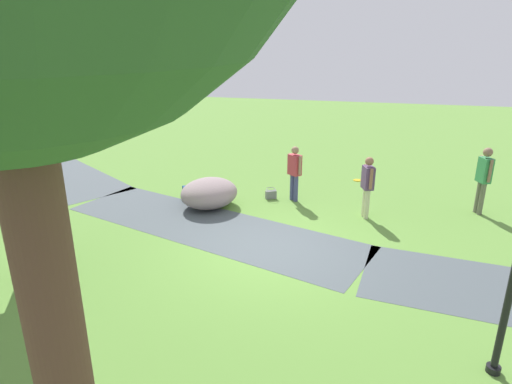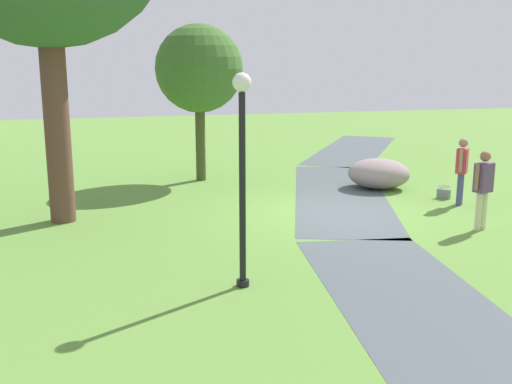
# 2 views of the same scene
# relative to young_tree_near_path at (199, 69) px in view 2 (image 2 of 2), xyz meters

# --- Properties ---
(ground_plane) EXTENTS (48.00, 48.00, 0.00)m
(ground_plane) POSITION_rel_young_tree_near_path_xyz_m (-4.50, -2.27, -3.12)
(ground_plane) COLOR #5F8E3A
(footpath_segment_near) EXTENTS (8.22, 3.24, 0.01)m
(footpath_segment_near) POSITION_rel_young_tree_near_path_xyz_m (-10.53, -1.39, -3.12)
(footpath_segment_near) COLOR #4A5257
(footpath_segment_near) RESTS_ON ground
(footpath_segment_mid) EXTENTS (8.30, 4.66, 0.01)m
(footpath_segment_mid) POSITION_rel_young_tree_near_path_xyz_m (-2.76, -3.14, -3.12)
(footpath_segment_mid) COLOR #4A5257
(footpath_segment_mid) RESTS_ON ground
(footpath_segment_far) EXTENTS (7.93, 6.27, 0.01)m
(footpath_segment_far) POSITION_rel_young_tree_near_path_xyz_m (4.38, -6.59, -3.12)
(footpath_segment_far) COLOR #4A5257
(footpath_segment_far) RESTS_ON ground
(young_tree_near_path) EXTENTS (2.43, 2.43, 4.36)m
(young_tree_near_path) POSITION_rel_young_tree_near_path_xyz_m (0.00, 0.00, 0.00)
(young_tree_near_path) COLOR #424A22
(young_tree_near_path) RESTS_ON ground
(lamp_post) EXTENTS (0.28, 0.28, 3.25)m
(lamp_post) POSITION_rel_young_tree_near_path_xyz_m (-8.38, 0.74, -1.10)
(lamp_post) COLOR black
(lamp_post) RESTS_ON ground
(lawn_boulder) EXTENTS (2.08, 2.14, 0.81)m
(lawn_boulder) POSITION_rel_young_tree_near_path_xyz_m (-2.31, -4.43, -2.72)
(lawn_boulder) COLOR gray
(lawn_boulder) RESTS_ON ground
(woman_with_handbag) EXTENTS (0.43, 0.42, 1.60)m
(woman_with_handbag) POSITION_rel_young_tree_near_path_xyz_m (-4.51, -5.49, -2.20)
(woman_with_handbag) COLOR #424478
(woman_with_handbag) RESTS_ON ground
(man_near_boulder) EXTENTS (0.35, 0.49, 1.63)m
(man_near_boulder) POSITION_rel_young_tree_near_path_xyz_m (-6.53, -4.68, -2.18)
(man_near_boulder) COLOR beige
(man_near_boulder) RESTS_ON ground
(handbag_on_grass) EXTENTS (0.37, 0.37, 0.31)m
(handbag_on_grass) POSITION_rel_young_tree_near_path_xyz_m (-3.83, -5.47, -2.98)
(handbag_on_grass) COLOR slate
(handbag_on_grass) RESTS_ON ground
(backpack_by_boulder) EXTENTS (0.35, 0.35, 0.40)m
(backpack_by_boulder) POSITION_rel_young_tree_near_path_xyz_m (-1.49, -4.80, -2.93)
(backpack_by_boulder) COLOR navy
(backpack_by_boulder) RESTS_ON ground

